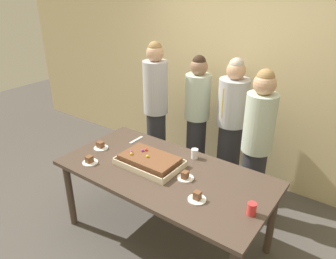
% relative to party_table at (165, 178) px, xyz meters
% --- Properties ---
extents(ground_plane, '(12.00, 12.00, 0.00)m').
position_rel_party_table_xyz_m(ground_plane, '(0.00, 0.00, -0.71)').
color(ground_plane, '#4C4742').
extents(interior_back_panel, '(8.00, 0.12, 3.00)m').
position_rel_party_table_xyz_m(interior_back_panel, '(0.00, 1.60, 0.79)').
color(interior_back_panel, '#CCB784').
rests_on(interior_back_panel, ground_plane).
extents(party_table, '(2.00, 1.00, 0.79)m').
position_rel_party_table_xyz_m(party_table, '(0.00, 0.00, 0.00)').
color(party_table, '#47382D').
rests_on(party_table, ground_plane).
extents(sheet_cake, '(0.61, 0.39, 0.12)m').
position_rel_party_table_xyz_m(sheet_cake, '(-0.18, -0.00, 0.13)').
color(sheet_cake, beige).
rests_on(sheet_cake, party_table).
extents(plated_slice_near_left, '(0.15, 0.15, 0.08)m').
position_rel_party_table_xyz_m(plated_slice_near_left, '(-0.67, -0.31, 0.11)').
color(plated_slice_near_left, white).
rests_on(plated_slice_near_left, party_table).
extents(plated_slice_near_right, '(0.15, 0.15, 0.08)m').
position_rel_party_table_xyz_m(plated_slice_near_right, '(0.47, -0.19, 0.11)').
color(plated_slice_near_right, white).
rests_on(plated_slice_near_right, party_table).
extents(plated_slice_far_left, '(0.15, 0.15, 0.07)m').
position_rel_party_table_xyz_m(plated_slice_far_left, '(-0.81, -0.04, 0.11)').
color(plated_slice_far_left, white).
rests_on(plated_slice_far_left, party_table).
extents(plated_slice_far_right, '(0.15, 0.15, 0.08)m').
position_rel_party_table_xyz_m(plated_slice_far_right, '(0.22, 0.01, 0.11)').
color(plated_slice_far_right, white).
rests_on(plated_slice_far_right, party_table).
extents(drink_cup_nearest, '(0.07, 0.07, 0.10)m').
position_rel_party_table_xyz_m(drink_cup_nearest, '(0.89, -0.10, 0.13)').
color(drink_cup_nearest, red).
rests_on(drink_cup_nearest, party_table).
extents(drink_cup_middle, '(0.07, 0.07, 0.10)m').
position_rel_party_table_xyz_m(drink_cup_middle, '(0.10, 0.37, 0.13)').
color(drink_cup_middle, white).
rests_on(drink_cup_middle, party_table).
extents(cake_server_utensil, '(0.03, 0.20, 0.01)m').
position_rel_party_table_xyz_m(cake_server_utensil, '(-0.63, 0.32, 0.09)').
color(cake_server_utensil, silver).
rests_on(cake_server_utensil, party_table).
extents(person_serving_front, '(0.31, 0.31, 1.62)m').
position_rel_party_table_xyz_m(person_serving_front, '(-0.36, 1.16, 0.14)').
color(person_serving_front, '#28282D').
rests_on(person_serving_front, ground_plane).
extents(person_green_shirt_behind, '(0.35, 0.35, 1.64)m').
position_rel_party_table_xyz_m(person_green_shirt_behind, '(0.08, 1.22, 0.14)').
color(person_green_shirt_behind, '#28282D').
rests_on(person_green_shirt_behind, ground_plane).
extents(person_striped_tie_right, '(0.31, 0.31, 1.67)m').
position_rel_party_table_xyz_m(person_striped_tie_right, '(0.54, 0.84, 0.17)').
color(person_striped_tie_right, '#28282D').
rests_on(person_striped_tie_right, ground_plane).
extents(person_far_right_suit, '(0.31, 0.31, 1.77)m').
position_rel_party_table_xyz_m(person_far_right_suit, '(-0.82, 0.91, 0.23)').
color(person_far_right_suit, '#28282D').
rests_on(person_far_right_suit, ground_plane).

